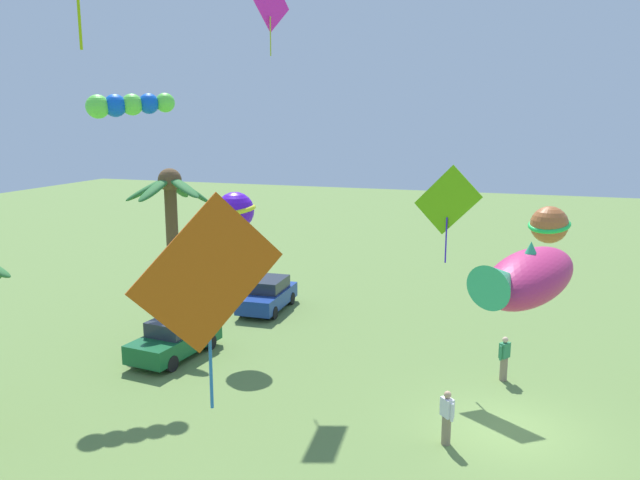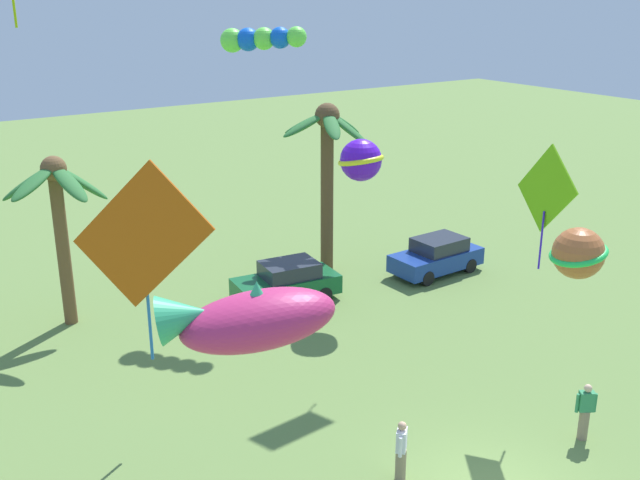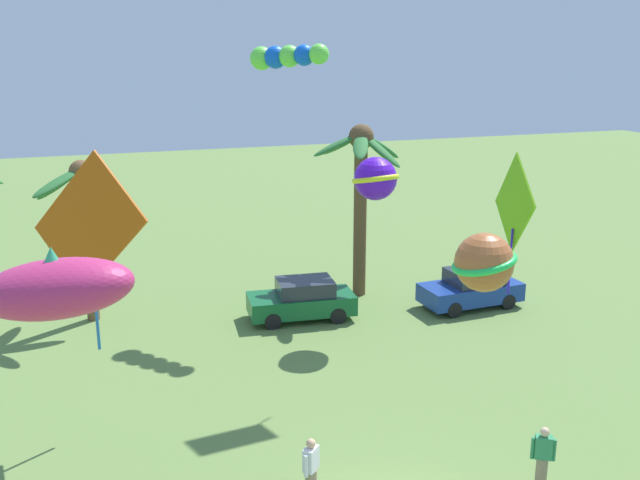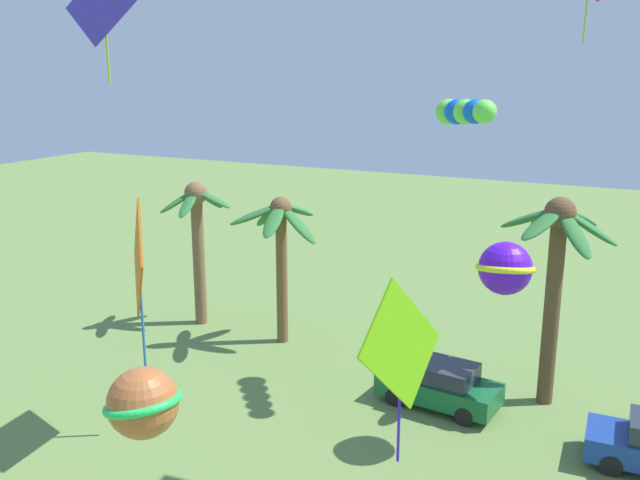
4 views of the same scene
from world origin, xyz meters
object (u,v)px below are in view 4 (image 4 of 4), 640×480
palm_tree_1 (197,225)px  palm_tree_2 (557,255)px  kite_diamond_0 (401,348)px  kite_diamond_2 (139,262)px  kite_diamond_3 (104,3)px  kite_ball_7 (505,268)px  kite_tube_5 (463,112)px  palm_tree_0 (280,235)px  kite_ball_1 (143,403)px  parked_car_1 (440,385)px

palm_tree_1 → palm_tree_2: (14.61, -0.97, 0.70)m
palm_tree_1 → kite_diamond_0: bearing=-43.1°
kite_diamond_2 → kite_diamond_3: bearing=143.0°
palm_tree_2 → kite_ball_7: size_ratio=3.41×
palm_tree_1 → kite_tube_5: kite_tube_5 is taller
palm_tree_0 → kite_diamond_2: kite_diamond_2 is taller
kite_diamond_0 → kite_ball_1: 4.37m
palm_tree_0 → palm_tree_2: 10.48m
kite_ball_1 → kite_diamond_2: size_ratio=0.30×
kite_ball_7 → kite_diamond_0: bearing=-90.9°
kite_diamond_0 → kite_tube_5: kite_tube_5 is taller
kite_diamond_2 → kite_ball_7: (9.56, 3.98, -0.01)m
kite_ball_1 → kite_diamond_2: 9.98m
kite_ball_7 → parked_car_1: bearing=143.0°
kite_tube_5 → kite_ball_7: size_ratio=1.25×
kite_ball_1 → kite_diamond_3: bearing=133.4°
kite_diamond_0 → kite_tube_5: (-2.08, 11.33, 3.31)m
kite_diamond_2 → kite_tube_5: size_ratio=2.04×
kite_diamond_2 → kite_ball_7: bearing=22.6°
palm_tree_1 → kite_tube_5: size_ratio=2.45×
kite_ball_1 → kite_ball_7: 11.90m
parked_car_1 → kite_diamond_0: kite_diamond_0 is taller
palm_tree_0 → kite_diamond_2: bearing=-90.3°
kite_ball_1 → kite_ball_7: kite_ball_1 is taller
palm_tree_0 → kite_diamond_3: size_ratio=1.62×
kite_ball_1 → kite_diamond_3: 14.07m
palm_tree_2 → kite_diamond_2: kite_diamond_2 is taller
palm_tree_2 → kite_ball_1: size_ratio=4.51×
palm_tree_0 → kite_tube_5: kite_tube_5 is taller
palm_tree_1 → kite_diamond_3: (2.16, -6.95, 8.31)m
parked_car_1 → kite_ball_7: size_ratio=2.00×
parked_car_1 → palm_tree_1: bearing=166.2°
palm_tree_0 → kite_ball_7: size_ratio=2.94×
palm_tree_0 → kite_diamond_3: bearing=-106.8°
kite_diamond_0 → kite_diamond_2: 10.36m
kite_tube_5 → kite_diamond_0: bearing=-79.6°
palm_tree_1 → kite_ball_7: 14.43m
palm_tree_1 → kite_tube_5: 12.64m
kite_tube_5 → palm_tree_0: bearing=171.8°
palm_tree_0 → kite_ball_7: kite_ball_7 is taller
kite_ball_1 → parked_car_1: bearing=86.2°
parked_car_1 → palm_tree_0: bearing=160.9°
kite_diamond_0 → kite_ball_7: kite_diamond_0 is taller
kite_tube_5 → palm_tree_2: bearing=6.8°
palm_tree_1 → kite_ball_7: palm_tree_1 is taller
kite_diamond_3 → kite_tube_5: size_ratio=1.45×
palm_tree_2 → kite_tube_5: 5.43m
kite_ball_7 → kite_diamond_2: bearing=-157.4°
palm_tree_1 → kite_ball_1: (10.68, -15.95, 1.64)m
kite_diamond_3 → kite_tube_5: bearing=31.0°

